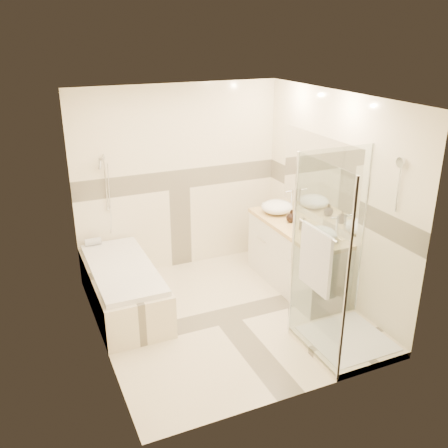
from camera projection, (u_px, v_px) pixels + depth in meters
name	position (u px, v px, depth m)	size (l,w,h in m)	color
room	(229.00, 214.00, 5.40)	(2.82, 3.02, 2.52)	#F3E4C1
bathtub	(123.00, 285.00, 5.88)	(0.75, 1.70, 0.56)	#F8E9C6
vanity	(296.00, 256.00, 6.35)	(0.58, 1.62, 0.85)	white
shower_enclosure	(337.00, 302.00, 5.13)	(0.96, 0.93, 2.04)	#F8E9C6
vessel_sink_near	(277.00, 207.00, 6.57)	(0.42, 0.42, 0.17)	white
vessel_sink_far	(320.00, 234.00, 5.72)	(0.39, 0.39, 0.16)	white
faucet_near	(291.00, 199.00, 6.62)	(0.12, 0.03, 0.29)	silver
faucet_far	(336.00, 225.00, 5.78)	(0.11, 0.03, 0.27)	silver
amenity_bottle_a	(303.00, 224.00, 6.03)	(0.07, 0.07, 0.16)	black
amenity_bottle_b	(291.00, 216.00, 6.27)	(0.13, 0.13, 0.16)	black
folded_towels	(271.00, 207.00, 6.73)	(0.13, 0.22, 0.07)	silver
rolled_towel	(93.00, 242.00, 6.33)	(0.09, 0.09, 0.20)	silver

